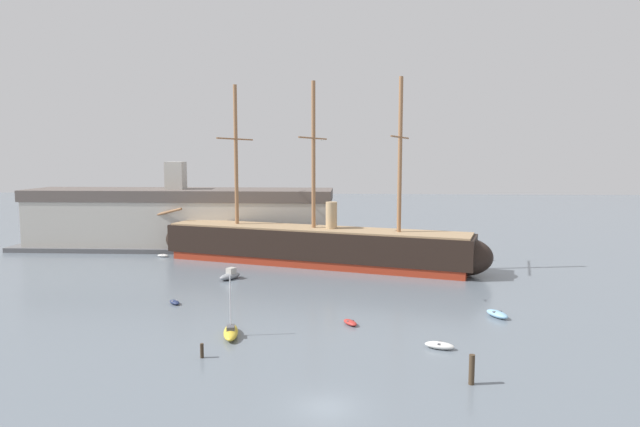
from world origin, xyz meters
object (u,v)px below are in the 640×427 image
dinghy_mid_right (497,314)px  tall_ship (314,245)px  dinghy_foreground_right (440,345)px  motorboat_alongside_bow (230,275)px  mooring_piling_left_pair (472,370)px  dinghy_near_centre (350,322)px  dinghy_mid_left (175,302)px  dinghy_distant_centre (355,246)px  mooring_piling_nearest (202,351)px  dinghy_far_left (163,256)px  seagull_in_flight (322,140)px  sailboat_foreground_left (231,332)px  dockside_warehouse_left (181,219)px

dinghy_mid_right → tall_ship: bearing=128.6°
dinghy_foreground_right → motorboat_alongside_bow: motorboat_alongside_bow is taller
dinghy_foreground_right → mooring_piling_left_pair: bearing=-81.3°
dinghy_near_centre → mooring_piling_left_pair: 16.55m
tall_ship → dinghy_mid_left: (-14.56, -23.39, -2.84)m
dinghy_distant_centre → mooring_piling_nearest: (-13.61, -55.82, 0.36)m
dinghy_mid_left → motorboat_alongside_bow: (3.67, 12.82, 0.31)m
dinghy_far_left → seagull_in_flight: size_ratio=2.05×
tall_ship → mooring_piling_left_pair: 46.25m
dinghy_near_centre → dinghy_mid_right: size_ratio=0.70×
sailboat_foreground_left → dinghy_mid_left: (-8.88, 10.77, -0.26)m
motorboat_alongside_bow → tall_ship: bearing=44.1°
tall_ship → dinghy_far_left: bearing=169.1°
dinghy_foreground_right → mooring_piling_nearest: mooring_piling_nearest is taller
mooring_piling_left_pair → seagull_in_flight: size_ratio=2.27×
dinghy_near_centre → dinghy_distant_centre: bearing=88.7°
motorboat_alongside_bow → dinghy_far_left: (-14.79, 15.52, -0.31)m
dinghy_near_centre → seagull_in_flight: (-3.25, 6.94, 18.48)m
tall_ship → motorboat_alongside_bow: size_ratio=14.53×
sailboat_foreground_left → mooring_piling_left_pair: bearing=-25.4°
sailboat_foreground_left → dinghy_mid_right: size_ratio=1.81×
sailboat_foreground_left → mooring_piling_nearest: (-1.29, -5.43, 0.13)m
dinghy_mid_right → dinghy_near_centre: bearing=-167.6°
mooring_piling_nearest → dockside_warehouse_left: size_ratio=0.02×
dinghy_mid_right → mooring_piling_nearest: (-28.16, -13.01, 0.27)m
dockside_warehouse_left → seagull_in_flight: seagull_in_flight is taller
seagull_in_flight → dockside_warehouse_left: bearing=126.8°
dinghy_mid_right → dinghy_far_left: (-46.87, 31.52, -0.12)m
dinghy_mid_left → dinghy_mid_right: (35.74, -3.19, 0.12)m
sailboat_foreground_left → dinghy_distant_centre: 51.88m
dinghy_far_left → dinghy_distant_centre: 34.23m
motorboat_alongside_bow → mooring_piling_nearest: bearing=-82.3°
motorboat_alongside_bow → dinghy_mid_left: bearing=-106.0°
dinghy_foreground_right → dinghy_mid_right: (7.66, 9.79, 0.04)m
sailboat_foreground_left → dinghy_foreground_right: (19.20, -2.20, -0.18)m
tall_ship → sailboat_foreground_left: tall_ship is taller
dinghy_foreground_right → sailboat_foreground_left: bearing=173.5°
sailboat_foreground_left → dinghy_mid_left: sailboat_foreground_left is taller
mooring_piling_left_pair → dinghy_distant_centre: bearing=97.6°
motorboat_alongside_bow → dockside_warehouse_left: (-14.32, 24.45, 4.86)m
tall_ship → mooring_piling_left_pair: tall_ship is taller
dinghy_mid_left → dinghy_distant_centre: bearing=61.9°
dockside_warehouse_left → mooring_piling_left_pair: bearing=-55.4°
sailboat_foreground_left → seagull_in_flight: 22.82m
dinghy_foreground_right → dinghy_near_centre: dinghy_foreground_right is taller
dinghy_mid_right → sailboat_foreground_left: bearing=-164.2°
dinghy_mid_left → dockside_warehouse_left: bearing=106.0°
dinghy_foreground_right → dinghy_near_centre: bearing=141.1°
dinghy_distant_centre → dockside_warehouse_left: bearing=-175.8°
dinghy_mid_right → mooring_piling_nearest: bearing=-155.2°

